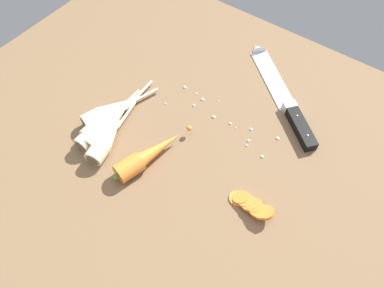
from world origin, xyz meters
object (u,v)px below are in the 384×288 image
(whole_carrot, at_px, (148,156))
(parsnip_front, at_px, (110,122))
(carrot_slice_stack, at_px, (251,205))
(parsnip_back, at_px, (99,128))
(parsnip_outer, at_px, (107,139))
(parsnip_mid_right, at_px, (104,121))
(chefs_knife, at_px, (279,90))
(parsnip_mid_left, at_px, (109,111))

(whole_carrot, height_order, parsnip_front, whole_carrot)
(carrot_slice_stack, bearing_deg, parsnip_back, -173.15)
(parsnip_back, bearing_deg, parsnip_outer, -17.64)
(parsnip_front, distance_m, parsnip_mid_right, 0.02)
(parsnip_mid_right, height_order, parsnip_back, same)
(parsnip_front, xyz_separation_m, parsnip_back, (-0.01, -0.03, 0.00))
(parsnip_outer, xyz_separation_m, carrot_slice_stack, (0.33, 0.05, -0.01))
(parsnip_front, height_order, parsnip_outer, same)
(whole_carrot, bearing_deg, parsnip_front, 171.32)
(whole_carrot, distance_m, parsnip_mid_right, 0.14)
(whole_carrot, relative_size, parsnip_outer, 1.09)
(whole_carrot, xyz_separation_m, carrot_slice_stack, (0.23, 0.04, -0.01))
(parsnip_front, distance_m, carrot_slice_stack, 0.35)
(chefs_knife, bearing_deg, parsnip_mid_right, -129.66)
(parsnip_mid_right, bearing_deg, carrot_slice_stack, 3.44)
(parsnip_mid_left, bearing_deg, carrot_slice_stack, -0.76)
(parsnip_mid_left, bearing_deg, parsnip_outer, -50.17)
(chefs_knife, relative_size, parsnip_back, 1.59)
(parsnip_back, distance_m, parsnip_outer, 0.04)
(carrot_slice_stack, bearing_deg, parsnip_outer, -170.56)
(parsnip_mid_right, bearing_deg, parsnip_mid_left, 110.09)
(parsnip_mid_right, distance_m, carrot_slice_stack, 0.37)
(parsnip_back, distance_m, carrot_slice_stack, 0.36)
(whole_carrot, height_order, carrot_slice_stack, whole_carrot)
(chefs_knife, relative_size, parsnip_mid_right, 1.62)
(parsnip_front, xyz_separation_m, parsnip_mid_right, (-0.01, -0.01, 0.00))
(parsnip_front, xyz_separation_m, carrot_slice_stack, (0.35, 0.02, -0.01))
(parsnip_mid_right, bearing_deg, parsnip_front, 22.21)
(parsnip_mid_left, height_order, parsnip_mid_right, same)
(parsnip_mid_right, bearing_deg, whole_carrot, -5.45)
(whole_carrot, bearing_deg, chefs_knife, 68.72)
(parsnip_mid_left, relative_size, parsnip_outer, 1.05)
(parsnip_mid_right, relative_size, parsnip_back, 0.98)
(whole_carrot, xyz_separation_m, parsnip_mid_right, (-0.14, 0.01, -0.00))
(parsnip_mid_right, height_order, parsnip_outer, same)
(whole_carrot, relative_size, carrot_slice_stack, 2.06)
(carrot_slice_stack, bearing_deg, parsnip_mid_right, -176.56)
(parsnip_front, bearing_deg, chefs_knife, 51.35)
(whole_carrot, xyz_separation_m, parsnip_outer, (-0.10, -0.02, -0.00))
(parsnip_mid_left, relative_size, parsnip_mid_right, 1.06)
(chefs_knife, bearing_deg, parsnip_back, -127.32)
(chefs_knife, xyz_separation_m, whole_carrot, (-0.13, -0.34, 0.01))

